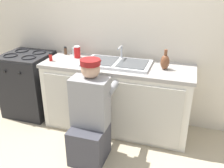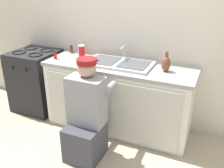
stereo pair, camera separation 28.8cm
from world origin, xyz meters
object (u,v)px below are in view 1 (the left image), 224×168
stove_range (29,84)px  water_glass (75,51)px  plumber_person (90,120)px  soda_cup_red (77,52)px  spice_bottle_red (51,57)px  sink_double_basin (117,63)px  spice_bottle_pepper (65,51)px  vase_decorative (165,62)px

stove_range → water_glass: (0.64, 0.19, 0.48)m
plumber_person → soda_cup_red: plumber_person is taller
spice_bottle_red → water_glass: spice_bottle_red is taller
stove_range → spice_bottle_red: 0.68m
sink_double_basin → water_glass: 0.68m
sink_double_basin → plumber_person: plumber_person is taller
plumber_person → water_glass: plumber_person is taller
spice_bottle_red → soda_cup_red: bearing=40.5°
stove_range → spice_bottle_red: size_ratio=8.44×
sink_double_basin → plumber_person: size_ratio=0.72×
spice_bottle_pepper → vase_decorative: 1.36m
soda_cup_red → stove_range: bearing=-172.0°
spice_bottle_red → water_glass: size_ratio=1.05×
spice_bottle_pepper → vase_decorative: size_ratio=0.46×
sink_double_basin → plumber_person: bearing=-98.0°
spice_bottle_red → vase_decorative: vase_decorative is taller
sink_double_basin → vase_decorative: vase_decorative is taller
sink_double_basin → vase_decorative: bearing=0.3°
soda_cup_red → spice_bottle_pepper: bearing=157.9°
sink_double_basin → stove_range: sink_double_basin is taller
spice_bottle_pepper → spice_bottle_red: same height
sink_double_basin → spice_bottle_red: 0.84m
spice_bottle_pepper → water_glass: 0.13m
plumber_person → spice_bottle_red: bearing=143.7°
vase_decorative → soda_cup_red: vase_decorative is taller
stove_range → water_glass: water_glass is taller
sink_double_basin → spice_bottle_red: sink_double_basin is taller
spice_bottle_pepper → soda_cup_red: 0.23m
plumber_person → spice_bottle_red: 1.02m
soda_cup_red → sink_double_basin: bearing=-9.9°
water_glass → vase_decorative: vase_decorative is taller
spice_bottle_red → vase_decorative: 1.39m
stove_range → vase_decorative: 1.92m
spice_bottle_pepper → vase_decorative: (1.34, -0.18, 0.04)m
plumber_person → water_glass: 1.11m
stove_range → vase_decorative: size_ratio=3.85×
plumber_person → vase_decorative: plumber_person is taller
spice_bottle_red → stove_range: bearing=165.4°
spice_bottle_red → soda_cup_red: (0.26, 0.22, 0.02)m
water_glass → sink_double_basin: bearing=-16.3°
water_glass → stove_range: bearing=-163.3°
stove_range → water_glass: 0.82m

